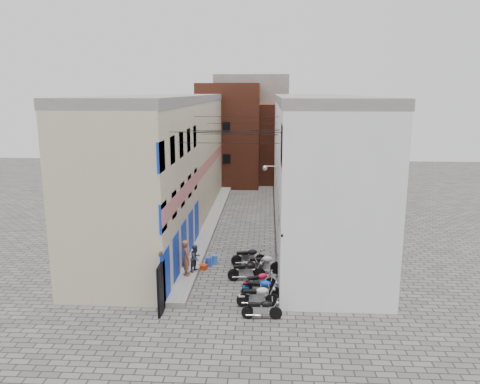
% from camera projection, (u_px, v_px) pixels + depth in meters
% --- Properties ---
extents(ground, '(90.00, 90.00, 0.00)m').
position_uv_depth(ground, '(222.00, 310.00, 20.27)').
color(ground, '#4F4D4B').
rests_on(ground, ground).
extents(plinth, '(0.90, 26.00, 0.25)m').
position_uv_depth(plinth, '(211.00, 223.00, 33.05)').
color(plinth, slate).
rests_on(plinth, ground).
extents(building_left, '(5.10, 27.00, 9.00)m').
position_uv_depth(building_left, '(168.00, 162.00, 32.25)').
color(building_left, beige).
rests_on(building_left, ground).
extents(building_right, '(5.94, 26.00, 9.00)m').
position_uv_depth(building_right, '(314.00, 163.00, 31.69)').
color(building_right, white).
rests_on(building_right, ground).
extents(building_far_brick_left, '(6.00, 6.00, 10.00)m').
position_uv_depth(building_far_brick_left, '(229.00, 135.00, 46.64)').
color(building_far_brick_left, brown).
rests_on(building_far_brick_left, ground).
extents(building_far_brick_right, '(5.00, 6.00, 8.00)m').
position_uv_depth(building_far_brick_right, '(279.00, 143.00, 48.51)').
color(building_far_brick_right, brown).
rests_on(building_far_brick_right, ground).
extents(building_far_concrete, '(8.00, 5.00, 11.00)m').
position_uv_depth(building_far_concrete, '(252.00, 125.00, 52.27)').
color(building_far_concrete, slate).
rests_on(building_far_concrete, ground).
extents(far_shopfront, '(2.00, 0.30, 2.40)m').
position_uv_depth(far_shopfront, '(248.00, 177.00, 44.60)').
color(far_shopfront, black).
rests_on(far_shopfront, ground).
extents(overhead_wires, '(5.80, 13.02, 1.32)m').
position_uv_depth(overhead_wires, '(234.00, 130.00, 26.22)').
color(overhead_wires, black).
rests_on(overhead_wires, ground).
extents(motorcycle_a, '(1.71, 0.55, 0.99)m').
position_uv_depth(motorcycle_a, '(262.00, 308.00, 19.35)').
color(motorcycle_a, black).
rests_on(motorcycle_a, ground).
extents(motorcycle_b, '(1.91, 0.75, 1.08)m').
position_uv_depth(motorcycle_b, '(258.00, 295.00, 20.47)').
color(motorcycle_b, silver).
rests_on(motorcycle_b, ground).
extents(motorcycle_c, '(1.88, 0.72, 1.06)m').
position_uv_depth(motorcycle_c, '(261.00, 287.00, 21.28)').
color(motorcycle_c, '#0C3DBB').
rests_on(motorcycle_c, ground).
extents(motorcycle_d, '(1.77, 1.17, 0.98)m').
position_uv_depth(motorcycle_d, '(259.00, 280.00, 22.20)').
color(motorcycle_d, red).
rests_on(motorcycle_d, ground).
extents(motorcycle_e, '(1.99, 0.97, 1.11)m').
position_uv_depth(motorcycle_e, '(246.00, 269.00, 23.34)').
color(motorcycle_e, black).
rests_on(motorcycle_e, ground).
extents(motorcycle_f, '(2.00, 0.65, 1.15)m').
position_uv_depth(motorcycle_f, '(263.00, 263.00, 24.19)').
color(motorcycle_f, '#A2A3A7').
rests_on(motorcycle_f, ground).
extents(motorcycle_g, '(1.99, 0.95, 1.11)m').
position_uv_depth(motorcycle_g, '(249.00, 256.00, 25.29)').
color(motorcycle_g, black).
rests_on(motorcycle_g, ground).
extents(person_a, '(0.63, 0.77, 1.82)m').
position_uv_depth(person_a, '(186.00, 258.00, 23.24)').
color(person_a, '#985537').
rests_on(person_a, plinth).
extents(person_b, '(0.79, 0.85, 1.40)m').
position_uv_depth(person_b, '(196.00, 258.00, 23.82)').
color(person_b, '#2F3347').
rests_on(person_b, plinth).
extents(water_jug_near, '(0.43, 0.43, 0.51)m').
position_uv_depth(water_jug_near, '(208.00, 262.00, 25.21)').
color(water_jug_near, blue).
rests_on(water_jug_near, ground).
extents(water_jug_far, '(0.41, 0.41, 0.49)m').
position_uv_depth(water_jug_far, '(215.00, 259.00, 25.60)').
color(water_jug_far, blue).
rests_on(water_jug_far, ground).
extents(red_crate, '(0.51, 0.45, 0.26)m').
position_uv_depth(red_crate, '(203.00, 267.00, 24.81)').
color(red_crate, red).
rests_on(red_crate, ground).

